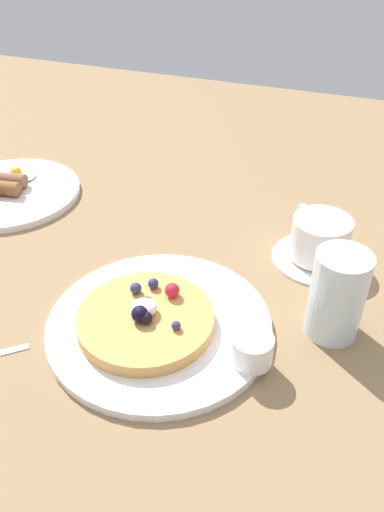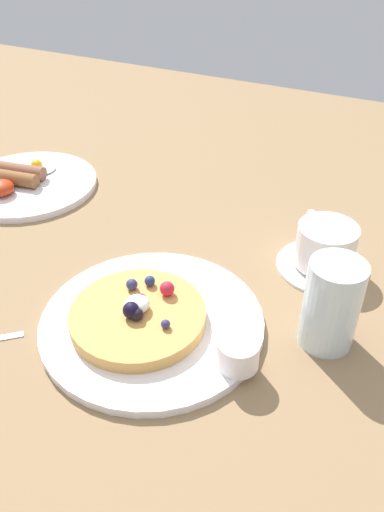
{
  "view_description": "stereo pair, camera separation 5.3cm",
  "coord_description": "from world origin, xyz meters",
  "px_view_note": "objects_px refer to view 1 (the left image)",
  "views": [
    {
      "loc": [
        0.25,
        -0.49,
        0.43
      ],
      "look_at": [
        0.07,
        0.01,
        0.04
      ],
      "focal_mm": 36.19,
      "sensor_mm": 36.0,
      "label": 1
    },
    {
      "loc": [
        0.3,
        -0.47,
        0.43
      ],
      "look_at": [
        0.07,
        0.01,
        0.04
      ],
      "focal_mm": 36.19,
      "sensor_mm": 36.0,
      "label": 2
    }
  ],
  "objects_px": {
    "pancake_plate": "(159,324)",
    "syrup_ramekin": "(252,349)",
    "breakfast_plate": "(9,193)",
    "coffee_cup": "(320,237)",
    "water_glass": "(337,295)",
    "coffee_saucer": "(317,257)"
  },
  "relations": [
    {
      "from": "breakfast_plate",
      "to": "coffee_saucer",
      "type": "height_order",
      "value": "breakfast_plate"
    },
    {
      "from": "pancake_plate",
      "to": "coffee_cup",
      "type": "distance_m",
      "value": 0.25
    },
    {
      "from": "water_glass",
      "to": "pancake_plate",
      "type": "bearing_deg",
      "value": -160.4
    },
    {
      "from": "coffee_saucer",
      "to": "pancake_plate",
      "type": "bearing_deg",
      "value": -127.06
    },
    {
      "from": "pancake_plate",
      "to": "water_glass",
      "type": "bearing_deg",
      "value": 19.6
    },
    {
      "from": "coffee_cup",
      "to": "water_glass",
      "type": "xyz_separation_m",
      "value": [
        0.04,
        -0.13,
        0.02
      ]
    },
    {
      "from": "coffee_cup",
      "to": "pancake_plate",
      "type": "bearing_deg",
      "value": -126.71
    },
    {
      "from": "syrup_ramekin",
      "to": "coffee_saucer",
      "type": "bearing_deg",
      "value": 81.03
    },
    {
      "from": "coffee_cup",
      "to": "breakfast_plate",
      "type": "bearing_deg",
      "value": -179.73
    },
    {
      "from": "syrup_ramekin",
      "to": "breakfast_plate",
      "type": "relative_size",
      "value": 0.19
    },
    {
      "from": "syrup_ramekin",
      "to": "coffee_cup",
      "type": "bearing_deg",
      "value": 81.33
    },
    {
      "from": "breakfast_plate",
      "to": "coffee_cup",
      "type": "distance_m",
      "value": 0.51
    },
    {
      "from": "coffee_saucer",
      "to": "coffee_cup",
      "type": "distance_m",
      "value": 0.03
    },
    {
      "from": "syrup_ramekin",
      "to": "breakfast_plate",
      "type": "xyz_separation_m",
      "value": [
        -0.48,
        0.22,
        -0.02
      ]
    },
    {
      "from": "coffee_saucer",
      "to": "water_glass",
      "type": "height_order",
      "value": "water_glass"
    },
    {
      "from": "breakfast_plate",
      "to": "coffee_cup",
      "type": "relative_size",
      "value": 2.4
    },
    {
      "from": "pancake_plate",
      "to": "syrup_ramekin",
      "type": "relative_size",
      "value": 5.8
    },
    {
      "from": "breakfast_plate",
      "to": "water_glass",
      "type": "relative_size",
      "value": 2.17
    },
    {
      "from": "pancake_plate",
      "to": "syrup_ramekin",
      "type": "height_order",
      "value": "syrup_ramekin"
    },
    {
      "from": "breakfast_plate",
      "to": "coffee_cup",
      "type": "height_order",
      "value": "coffee_cup"
    },
    {
      "from": "syrup_ramekin",
      "to": "coffee_saucer",
      "type": "xyz_separation_m",
      "value": [
        0.03,
        0.22,
        -0.02
      ]
    },
    {
      "from": "pancake_plate",
      "to": "breakfast_plate",
      "type": "height_order",
      "value": "same"
    }
  ]
}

